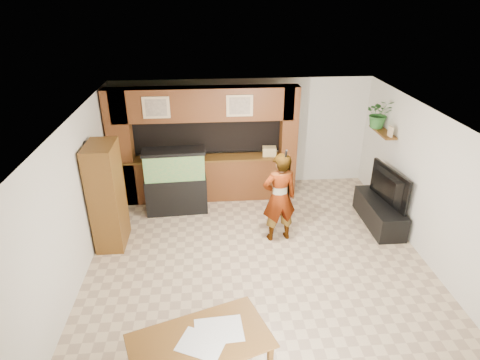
{
  "coord_description": "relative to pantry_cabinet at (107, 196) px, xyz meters",
  "views": [
    {
      "loc": [
        -0.8,
        -5.8,
        4.47
      ],
      "look_at": [
        -0.28,
        0.6,
        1.35
      ],
      "focal_mm": 30.0,
      "sensor_mm": 36.0,
      "label": 1
    }
  ],
  "objects": [
    {
      "name": "floor",
      "position": [
        2.7,
        -0.84,
        -1.01
      ],
      "size": [
        6.5,
        6.5,
        0.0
      ],
      "primitive_type": "plane",
      "color": "tan",
      "rests_on": "ground"
    },
    {
      "name": "ceiling",
      "position": [
        2.7,
        -0.84,
        1.59
      ],
      "size": [
        6.5,
        6.5,
        0.0
      ],
      "primitive_type": "plane",
      "color": "white",
      "rests_on": "wall_back"
    },
    {
      "name": "wall_back",
      "position": [
        2.7,
        2.41,
        0.29
      ],
      "size": [
        6.0,
        0.0,
        6.0
      ],
      "primitive_type": "plane",
      "rotation": [
        1.57,
        0.0,
        0.0
      ],
      "color": "silver",
      "rests_on": "floor"
    },
    {
      "name": "wall_left",
      "position": [
        -0.3,
        -0.84,
        0.29
      ],
      "size": [
        0.0,
        6.5,
        6.5
      ],
      "primitive_type": "plane",
      "rotation": [
        1.57,
        0.0,
        1.57
      ],
      "color": "silver",
      "rests_on": "floor"
    },
    {
      "name": "wall_right",
      "position": [
        5.7,
        -0.84,
        0.29
      ],
      "size": [
        0.0,
        6.5,
        6.5
      ],
      "primitive_type": "plane",
      "rotation": [
        1.57,
        0.0,
        -1.57
      ],
      "color": "silver",
      "rests_on": "floor"
    },
    {
      "name": "partition",
      "position": [
        1.75,
        1.8,
        0.31
      ],
      "size": [
        4.2,
        0.99,
        2.6
      ],
      "color": "brown",
      "rests_on": "floor"
    },
    {
      "name": "wall_clock",
      "position": [
        -0.27,
        0.16,
        0.89
      ],
      "size": [
        0.05,
        0.25,
        0.25
      ],
      "color": "black",
      "rests_on": "wall_left"
    },
    {
      "name": "wall_shelf",
      "position": [
        5.55,
        1.11,
        0.69
      ],
      "size": [
        0.25,
        0.9,
        0.04
      ],
      "primitive_type": "cube",
      "color": "brown",
      "rests_on": "wall_right"
    },
    {
      "name": "pantry_cabinet",
      "position": [
        0.0,
        0.0,
        0.0
      ],
      "size": [
        0.5,
        0.82,
        2.01
      ],
      "primitive_type": "cube",
      "color": "brown",
      "rests_on": "floor"
    },
    {
      "name": "trash_can",
      "position": [
        -0.03,
        -0.04,
        -0.71
      ],
      "size": [
        0.33,
        0.33,
        0.6
      ],
      "primitive_type": "cylinder",
      "color": "#B2B2B7",
      "rests_on": "floor"
    },
    {
      "name": "aquarium",
      "position": [
        1.16,
        1.11,
        -0.3
      ],
      "size": [
        1.3,
        0.49,
        1.44
      ],
      "rotation": [
        0.0,
        0.0,
        0.06
      ],
      "color": "black",
      "rests_on": "floor"
    },
    {
      "name": "tv_stand",
      "position": [
        5.35,
        0.25,
        -0.75
      ],
      "size": [
        0.56,
        1.53,
        0.51
      ],
      "primitive_type": "cube",
      "color": "black",
      "rests_on": "floor"
    },
    {
      "name": "television",
      "position": [
        5.35,
        0.25,
        -0.14
      ],
      "size": [
        0.36,
        1.25,
        0.71
      ],
      "primitive_type": "imported",
      "rotation": [
        0.0,
        0.0,
        1.73
      ],
      "color": "black",
      "rests_on": "tv_stand"
    },
    {
      "name": "photo_frame",
      "position": [
        5.55,
        0.77,
        0.82
      ],
      "size": [
        0.05,
        0.16,
        0.21
      ],
      "primitive_type": "cube",
      "rotation": [
        0.0,
        0.0,
        0.11
      ],
      "color": "tan",
      "rests_on": "wall_shelf"
    },
    {
      "name": "potted_plant",
      "position": [
        5.52,
        1.35,
        1.03
      ],
      "size": [
        0.64,
        0.58,
        0.62
      ],
      "primitive_type": "imported",
      "rotation": [
        0.0,
        0.0,
        -0.18
      ],
      "color": "#2A6628",
      "rests_on": "wall_shelf"
    },
    {
      "name": "person",
      "position": [
        3.17,
        -0.12,
        -0.11
      ],
      "size": [
        0.72,
        0.53,
        1.8
      ],
      "primitive_type": "imported",
      "rotation": [
        0.0,
        0.0,
        3.31
      ],
      "color": "tan",
      "rests_on": "floor"
    },
    {
      "name": "microphone",
      "position": [
        3.22,
        -0.28,
        0.84
      ],
      "size": [
        0.04,
        0.11,
        0.17
      ],
      "primitive_type": "cylinder",
      "rotation": [
        0.44,
        0.0,
        0.0
      ],
      "color": "black",
      "rests_on": "person"
    },
    {
      "name": "dining_table",
      "position": [
        1.72,
        -3.12,
        -0.71
      ],
      "size": [
        1.91,
        1.45,
        0.6
      ],
      "primitive_type": "imported",
      "rotation": [
        0.0,
        0.0,
        0.33
      ],
      "color": "brown",
      "rests_on": "floor"
    },
    {
      "name": "newspaper_a",
      "position": [
        1.72,
        -3.15,
        -0.41
      ],
      "size": [
        0.66,
        0.58,
        0.01
      ],
      "primitive_type": "cube",
      "rotation": [
        0.0,
        0.0,
        -0.43
      ],
      "color": "silver",
      "rests_on": "dining_table"
    },
    {
      "name": "newspaper_b",
      "position": [
        1.94,
        -2.95,
        -0.41
      ],
      "size": [
        0.63,
        0.48,
        0.01
      ],
      "primitive_type": "cube",
      "rotation": [
        0.0,
        0.0,
        0.06
      ],
      "color": "silver",
      "rests_on": "dining_table"
    },
    {
      "name": "counter_box",
      "position": [
        3.23,
        1.61,
        0.13
      ],
      "size": [
        0.31,
        0.22,
        0.2
      ],
      "primitive_type": "cube",
      "rotation": [
        0.0,
        0.0,
        -0.07
      ],
      "color": "tan",
      "rests_on": "partition"
    }
  ]
}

